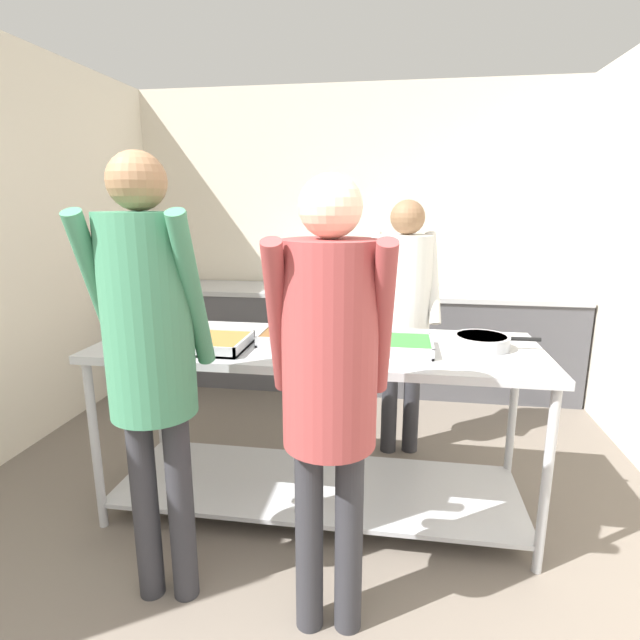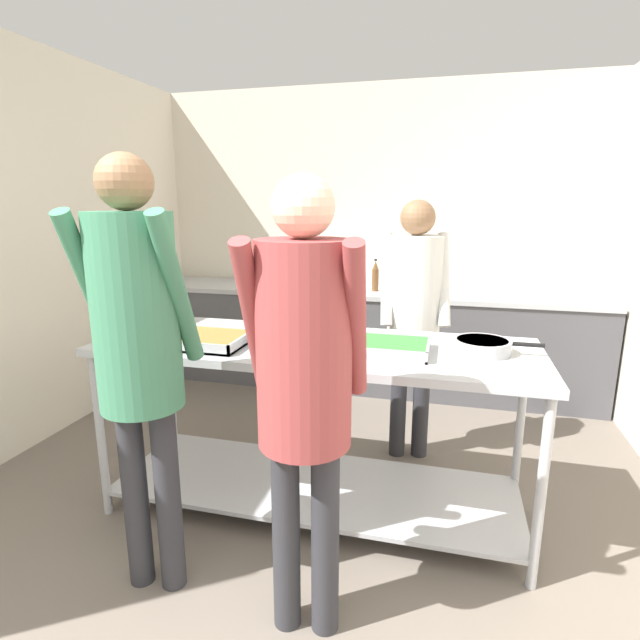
{
  "view_description": "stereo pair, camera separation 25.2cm",
  "coord_description": "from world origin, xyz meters",
  "px_view_note": "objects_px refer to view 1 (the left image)",
  "views": [
    {
      "loc": [
        0.46,
        -0.57,
        1.62
      ],
      "look_at": [
        0.07,
        1.94,
        1.03
      ],
      "focal_mm": 28.0,
      "sensor_mm": 36.0,
      "label": 1
    },
    {
      "loc": [
        0.71,
        -0.52,
        1.62
      ],
      "look_at": [
        0.07,
        1.94,
        1.03
      ],
      "focal_mm": 28.0,
      "sensor_mm": 36.0,
      "label": 2
    }
  ],
  "objects_px": {
    "serving_tray_vegetables": "(300,336)",
    "guest_serving_left": "(330,367)",
    "plate_stack": "(149,332)",
    "guest_serving_right": "(149,338)",
    "water_bottle": "(355,276)",
    "sauce_pan": "(482,341)",
    "serving_tray_roast": "(386,345)",
    "serving_tray_greens": "(204,343)",
    "cook_behind_counter": "(404,301)"
  },
  "relations": [
    {
      "from": "serving_tray_vegetables",
      "to": "guest_serving_left",
      "type": "xyz_separation_m",
      "value": [
        0.27,
        -0.82,
        0.12
      ]
    },
    {
      "from": "plate_stack",
      "to": "guest_serving_right",
      "type": "distance_m",
      "value": 0.82
    },
    {
      "from": "guest_serving_left",
      "to": "water_bottle",
      "type": "relative_size",
      "value": 6.23
    },
    {
      "from": "sauce_pan",
      "to": "serving_tray_roast",
      "type": "bearing_deg",
      "value": -167.48
    },
    {
      "from": "plate_stack",
      "to": "serving_tray_greens",
      "type": "xyz_separation_m",
      "value": [
        0.36,
        -0.15,
        -0.0
      ]
    },
    {
      "from": "serving_tray_roast",
      "to": "guest_serving_right",
      "type": "height_order",
      "value": "guest_serving_right"
    },
    {
      "from": "cook_behind_counter",
      "to": "serving_tray_greens",
      "type": "bearing_deg",
      "value": -138.33
    },
    {
      "from": "serving_tray_vegetables",
      "to": "serving_tray_roast",
      "type": "distance_m",
      "value": 0.46
    },
    {
      "from": "guest_serving_left",
      "to": "serving_tray_vegetables",
      "type": "bearing_deg",
      "value": 108.17
    },
    {
      "from": "plate_stack",
      "to": "guest_serving_left",
      "type": "distance_m",
      "value": 1.32
    },
    {
      "from": "serving_tray_roast",
      "to": "guest_serving_left",
      "type": "xyz_separation_m",
      "value": [
        -0.18,
        -0.72,
        0.12
      ]
    },
    {
      "from": "serving_tray_greens",
      "to": "sauce_pan",
      "type": "relative_size",
      "value": 1.05
    },
    {
      "from": "cook_behind_counter",
      "to": "serving_tray_vegetables",
      "type": "bearing_deg",
      "value": -128.73
    },
    {
      "from": "sauce_pan",
      "to": "guest_serving_right",
      "type": "height_order",
      "value": "guest_serving_right"
    },
    {
      "from": "plate_stack",
      "to": "serving_tray_greens",
      "type": "distance_m",
      "value": 0.39
    },
    {
      "from": "serving_tray_vegetables",
      "to": "serving_tray_roast",
      "type": "height_order",
      "value": "same"
    },
    {
      "from": "plate_stack",
      "to": "guest_serving_left",
      "type": "relative_size",
      "value": 0.13
    },
    {
      "from": "cook_behind_counter",
      "to": "water_bottle",
      "type": "height_order",
      "value": "cook_behind_counter"
    },
    {
      "from": "serving_tray_greens",
      "to": "cook_behind_counter",
      "type": "relative_size",
      "value": 0.26
    },
    {
      "from": "cook_behind_counter",
      "to": "guest_serving_left",
      "type": "bearing_deg",
      "value": -100.22
    },
    {
      "from": "serving_tray_vegetables",
      "to": "serving_tray_roast",
      "type": "relative_size",
      "value": 0.88
    },
    {
      "from": "plate_stack",
      "to": "guest_serving_right",
      "type": "height_order",
      "value": "guest_serving_right"
    },
    {
      "from": "plate_stack",
      "to": "cook_behind_counter",
      "type": "height_order",
      "value": "cook_behind_counter"
    },
    {
      "from": "serving_tray_vegetables",
      "to": "serving_tray_greens",
      "type": "bearing_deg",
      "value": -155.42
    },
    {
      "from": "serving_tray_vegetables",
      "to": "sauce_pan",
      "type": "distance_m",
      "value": 0.91
    },
    {
      "from": "serving_tray_greens",
      "to": "serving_tray_vegetables",
      "type": "bearing_deg",
      "value": 24.58
    },
    {
      "from": "water_bottle",
      "to": "plate_stack",
      "type": "bearing_deg",
      "value": -116.0
    },
    {
      "from": "guest_serving_right",
      "to": "water_bottle",
      "type": "distance_m",
      "value": 2.67
    },
    {
      "from": "serving_tray_roast",
      "to": "serving_tray_vegetables",
      "type": "bearing_deg",
      "value": 167.41
    },
    {
      "from": "plate_stack",
      "to": "serving_tray_roast",
      "type": "bearing_deg",
      "value": -2.03
    },
    {
      "from": "serving_tray_roast",
      "to": "cook_behind_counter",
      "type": "height_order",
      "value": "cook_behind_counter"
    },
    {
      "from": "plate_stack",
      "to": "cook_behind_counter",
      "type": "distance_m",
      "value": 1.53
    },
    {
      "from": "serving_tray_greens",
      "to": "guest_serving_right",
      "type": "bearing_deg",
      "value": -88.02
    },
    {
      "from": "plate_stack",
      "to": "cook_behind_counter",
      "type": "xyz_separation_m",
      "value": [
        1.34,
        0.73,
        0.07
      ]
    },
    {
      "from": "serving_tray_greens",
      "to": "serving_tray_roast",
      "type": "bearing_deg",
      "value": 6.56
    },
    {
      "from": "serving_tray_vegetables",
      "to": "water_bottle",
      "type": "relative_size",
      "value": 1.4
    },
    {
      "from": "cook_behind_counter",
      "to": "water_bottle",
      "type": "relative_size",
      "value": 5.96
    },
    {
      "from": "plate_stack",
      "to": "water_bottle",
      "type": "height_order",
      "value": "water_bottle"
    },
    {
      "from": "serving_tray_greens",
      "to": "serving_tray_roast",
      "type": "height_order",
      "value": "same"
    },
    {
      "from": "guest_serving_right",
      "to": "serving_tray_vegetables",
      "type": "bearing_deg",
      "value": 60.97
    },
    {
      "from": "guest_serving_right",
      "to": "water_bottle",
      "type": "relative_size",
      "value": 6.54
    },
    {
      "from": "serving_tray_vegetables",
      "to": "cook_behind_counter",
      "type": "distance_m",
      "value": 0.86
    },
    {
      "from": "sauce_pan",
      "to": "guest_serving_left",
      "type": "xyz_separation_m",
      "value": [
        -0.64,
        -0.82,
        0.11
      ]
    },
    {
      "from": "serving_tray_greens",
      "to": "serving_tray_roast",
      "type": "xyz_separation_m",
      "value": [
        0.89,
        0.1,
        -0.0
      ]
    },
    {
      "from": "sauce_pan",
      "to": "cook_behind_counter",
      "type": "relative_size",
      "value": 0.25
    },
    {
      "from": "serving_tray_roast",
      "to": "guest_serving_left",
      "type": "bearing_deg",
      "value": -104.02
    },
    {
      "from": "serving_tray_roast",
      "to": "cook_behind_counter",
      "type": "relative_size",
      "value": 0.27
    },
    {
      "from": "cook_behind_counter",
      "to": "water_bottle",
      "type": "xyz_separation_m",
      "value": [
        -0.42,
        1.18,
        -0.02
      ]
    },
    {
      "from": "water_bottle",
      "to": "serving_tray_greens",
      "type": "bearing_deg",
      "value": -105.41
    },
    {
      "from": "guest_serving_left",
      "to": "water_bottle",
      "type": "bearing_deg",
      "value": 93.15
    }
  ]
}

